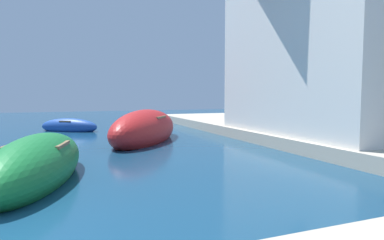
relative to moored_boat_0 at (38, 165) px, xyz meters
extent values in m
cube|color=#BCB29E|center=(11.44, 2.17, -0.17)|extent=(6.00, 32.00, 0.50)
ellipsoid|color=#197233|center=(0.00, 0.00, 0.00)|extent=(2.93, 5.63, 1.50)
cube|color=brown|center=(0.00, 0.00, 0.49)|extent=(1.56, 1.37, 0.08)
ellipsoid|color=#B21E1E|center=(4.17, 6.07, 0.10)|extent=(5.29, 6.53, 1.90)
cube|color=brown|center=(4.17, 6.07, 0.71)|extent=(2.11, 2.00, 0.08)
ellipsoid|color=#1E479E|center=(0.98, 11.92, -0.15)|extent=(3.60, 2.97, 0.99)
cube|color=brown|center=(0.98, 11.92, 0.19)|extent=(1.10, 1.14, 0.08)
cube|color=white|center=(11.44, 2.47, 3.49)|extent=(5.57, 8.62, 6.81)
camera|label=1|loc=(0.59, -8.96, 1.73)|focal=31.05mm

